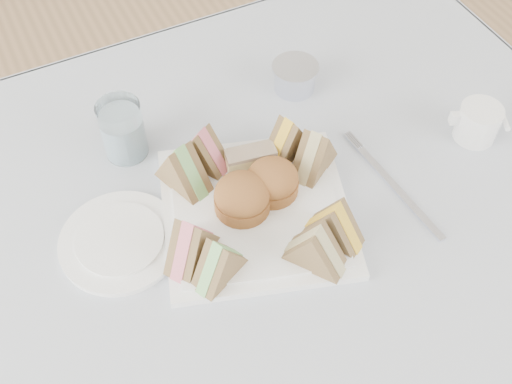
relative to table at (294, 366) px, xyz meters
name	(u,v)px	position (x,y,z in m)	size (l,w,h in m)	color
table	(294,366)	(0.00, 0.00, 0.00)	(0.90, 0.90, 0.74)	brown
tablecloth	(307,254)	(0.00, 0.00, 0.37)	(1.02, 1.02, 0.01)	silver
serving_plate	(256,212)	(-0.03, 0.08, 0.38)	(0.25, 0.25, 0.01)	white
sandwich_fl_a	(190,240)	(-0.14, 0.05, 0.42)	(0.08, 0.04, 0.07)	#8B7450
sandwich_fl_b	(219,259)	(-0.12, 0.02, 0.42)	(0.07, 0.03, 0.07)	#8B7450
sandwich_fr_a	(335,222)	(0.04, 0.00, 0.42)	(0.08, 0.04, 0.07)	#8B7450
sandwich_fr_b	(316,245)	(0.00, -0.02, 0.42)	(0.08, 0.04, 0.07)	#8B7450
sandwich_bl_a	(182,166)	(-0.10, 0.17, 0.43)	(0.08, 0.04, 0.08)	#8B7450
sandwich_bl_b	(203,147)	(-0.06, 0.19, 0.42)	(0.08, 0.04, 0.07)	#8B7450
sandwich_br_a	(315,151)	(0.07, 0.11, 0.42)	(0.08, 0.04, 0.07)	#8B7450
sandwich_br_b	(288,137)	(0.05, 0.15, 0.42)	(0.08, 0.04, 0.07)	#8B7450
scone_left	(242,197)	(-0.05, 0.09, 0.41)	(0.08, 0.08, 0.05)	#A66330
scone_right	(272,180)	(0.00, 0.10, 0.41)	(0.07, 0.07, 0.05)	#A66330
pastry_slice	(251,159)	(-0.01, 0.16, 0.40)	(0.07, 0.03, 0.03)	beige
side_plate	(120,241)	(-0.21, 0.12, 0.38)	(0.16, 0.16, 0.01)	white
water_glass	(123,130)	(-0.15, 0.27, 0.42)	(0.06, 0.06, 0.09)	white
tea_strainer	(295,78)	(0.13, 0.28, 0.40)	(0.07, 0.07, 0.04)	silver
fork	(399,192)	(0.16, 0.03, 0.38)	(0.01, 0.19, 0.00)	silver
creamer_jug	(478,123)	(0.32, 0.07, 0.40)	(0.06, 0.06, 0.06)	white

